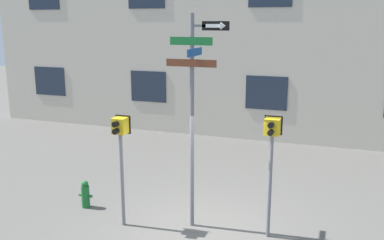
{
  "coord_description": "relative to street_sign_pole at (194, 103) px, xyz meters",
  "views": [
    {
      "loc": [
        2.6,
        -8.06,
        4.44
      ],
      "look_at": [
        -0.31,
        0.2,
        2.41
      ],
      "focal_mm": 40.0,
      "sensor_mm": 36.0,
      "label": 1
    }
  ],
  "objects": [
    {
      "name": "ground_plane",
      "position": [
        0.26,
        -0.19,
        -2.78
      ],
      "size": [
        60.0,
        60.0,
        0.0
      ],
      "primitive_type": "plane",
      "color": "#595651"
    },
    {
      "name": "street_sign_pole",
      "position": [
        0.0,
        0.0,
        0.0
      ],
      "size": [
        1.32,
        0.87,
        4.6
      ],
      "color": "slate",
      "rests_on": "ground_plane"
    },
    {
      "name": "pedestrian_signal_left",
      "position": [
        -1.5,
        -0.49,
        -0.86
      ],
      "size": [
        0.35,
        0.4,
        2.48
      ],
      "color": "slate",
      "rests_on": "ground_plane"
    },
    {
      "name": "pedestrian_signal_right",
      "position": [
        1.62,
        0.06,
        -0.78
      ],
      "size": [
        0.36,
        0.4,
        2.58
      ],
      "color": "slate",
      "rests_on": "ground_plane"
    },
    {
      "name": "fire_hydrant",
      "position": [
        -2.82,
        0.04,
        -2.45
      ],
      "size": [
        0.36,
        0.2,
        0.68
      ],
      "color": "#196028",
      "rests_on": "ground_plane"
    }
  ]
}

